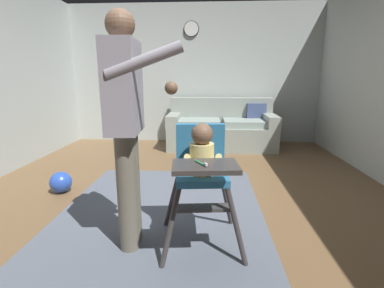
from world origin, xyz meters
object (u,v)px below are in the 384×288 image
at_px(high_chair, 202,163).
at_px(adult_standing, 126,121).
at_px(wall_clock, 191,29).
at_px(couch, 222,129).
at_px(toy_ball, 61,182).

distance_m(high_chair, adult_standing, 0.60).
bearing_deg(wall_clock, adult_standing, -93.61).
height_order(high_chair, adult_standing, adult_standing).
bearing_deg(high_chair, wall_clock, 178.88).
bearing_deg(adult_standing, couch, 71.28).
bearing_deg(couch, adult_standing, -14.35).
relative_size(couch, toy_ball, 8.12).
xyz_separation_m(high_chair, adult_standing, (-0.52, -0.04, 0.30)).
distance_m(high_chair, toy_ball, 1.85).
xyz_separation_m(toy_ball, wall_clock, (1.26, 2.67, 1.96)).
bearing_deg(high_chair, toy_ball, -125.56).
bearing_deg(adult_standing, wall_clock, 82.02).
distance_m(adult_standing, wall_clock, 3.77).
relative_size(couch, high_chair, 2.02).
distance_m(couch, high_chair, 3.10).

